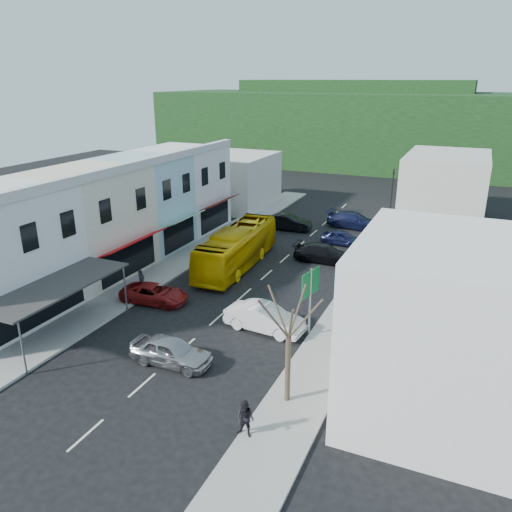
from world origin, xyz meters
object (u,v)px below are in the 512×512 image
(car_silver, at_px, (171,352))
(pedestrian_right, at_px, (245,418))
(street_tree, at_px, (289,338))
(direction_sign, at_px, (310,304))
(car_white, at_px, (265,320))
(traffic_signal, at_px, (392,193))
(car_red, at_px, (154,293))
(pedestrian_left, at_px, (141,282))
(bus, at_px, (237,248))

(car_silver, xyz_separation_m, pedestrian_right, (6.03, -3.72, 0.30))
(street_tree, bearing_deg, direction_sign, 99.10)
(car_white, bearing_deg, traffic_signal, -0.12)
(pedestrian_right, height_order, traffic_signal, traffic_signal)
(pedestrian_right, relative_size, direction_sign, 0.40)
(car_red, xyz_separation_m, pedestrian_left, (-1.51, 0.69, 0.30))
(pedestrian_right, xyz_separation_m, street_tree, (0.73, 3.04, 2.40))
(car_white, bearing_deg, pedestrian_left, 86.83)
(bus, relative_size, car_silver, 2.64)
(pedestrian_left, height_order, direction_sign, direction_sign)
(bus, height_order, street_tree, street_tree)
(street_tree, bearing_deg, pedestrian_right, -103.60)
(car_silver, xyz_separation_m, car_white, (3.07, 5.43, 0.00))
(car_white, bearing_deg, pedestrian_right, -157.36)
(pedestrian_right, bearing_deg, street_tree, 78.14)
(car_silver, distance_m, pedestrian_left, 9.59)
(car_red, distance_m, pedestrian_right, 14.97)
(car_white, distance_m, pedestrian_right, 9.62)
(street_tree, bearing_deg, car_red, 150.62)
(pedestrian_right, relative_size, traffic_signal, 0.32)
(car_red, height_order, direction_sign, direction_sign)
(bus, height_order, car_red, bus)
(car_white, xyz_separation_m, traffic_signal, (2.47, 29.43, 1.94))
(car_white, bearing_deg, street_tree, -144.12)
(car_red, height_order, street_tree, street_tree)
(pedestrian_left, bearing_deg, car_white, -103.90)
(pedestrian_left, xyz_separation_m, pedestrian_right, (12.81, -10.50, 0.00))
(car_white, distance_m, pedestrian_left, 9.94)
(pedestrian_right, bearing_deg, direction_sign, 93.51)
(car_red, distance_m, pedestrian_left, 1.69)
(street_tree, distance_m, traffic_signal, 35.56)
(bus, relative_size, pedestrian_left, 6.82)
(car_silver, distance_m, direction_sign, 8.23)
(car_red, height_order, traffic_signal, traffic_signal)
(bus, distance_m, car_white, 11.01)
(car_red, bearing_deg, car_silver, -145.53)
(direction_sign, bearing_deg, car_silver, -123.17)
(car_white, distance_m, direction_sign, 3.05)
(car_silver, bearing_deg, bus, 11.04)
(car_white, xyz_separation_m, street_tree, (3.70, -6.11, 2.70))
(car_red, bearing_deg, car_white, -100.93)
(pedestrian_left, height_order, pedestrian_right, same)
(pedestrian_left, distance_m, direction_sign, 12.62)
(car_white, bearing_deg, bus, 38.97)
(car_silver, bearing_deg, street_tree, -96.84)
(car_silver, relative_size, pedestrian_right, 2.59)
(pedestrian_right, bearing_deg, car_red, 140.78)
(bus, relative_size, car_red, 2.52)
(car_white, xyz_separation_m, car_red, (-8.33, 0.67, 0.00))
(car_red, bearing_deg, pedestrian_left, 59.14)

